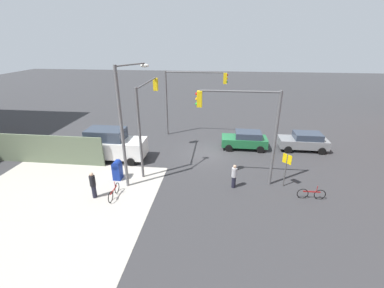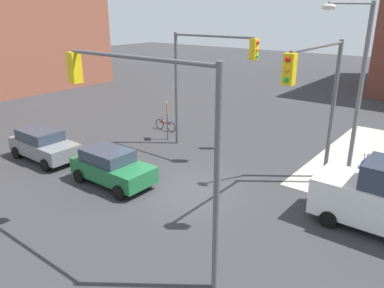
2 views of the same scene
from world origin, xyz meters
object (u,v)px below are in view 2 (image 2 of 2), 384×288
at_px(traffic_signal_nw_corner, 205,70).
at_px(street_lamp_corner, 356,81).
at_px(coupe_green, 112,166).
at_px(pedestrian_waiting, 218,134).
at_px(mailbox_blue, 367,173).
at_px(coupe_gray, 44,144).
at_px(bicycle_leaning_on_fence, 365,163).
at_px(traffic_signal_se_corner, 150,120).
at_px(traffic_signal_ne_corner, 319,92).
at_px(bicycle_at_crosswalk, 165,125).

relative_size(traffic_signal_nw_corner, street_lamp_corner, 0.81).
bearing_deg(coupe_green, pedestrian_waiting, 79.69).
distance_m(street_lamp_corner, mailbox_blue, 4.14).
distance_m(coupe_gray, bicycle_leaning_on_fence, 16.77).
bearing_deg(bicycle_leaning_on_fence, coupe_gray, -147.08).
distance_m(traffic_signal_se_corner, pedestrian_waiting, 11.21).
bearing_deg(coupe_green, traffic_signal_se_corner, -27.72).
height_order(traffic_signal_nw_corner, pedestrian_waiting, traffic_signal_nw_corner).
xyz_separation_m(traffic_signal_se_corner, coupe_gray, (-10.63, 2.59, -3.82)).
height_order(traffic_signal_se_corner, pedestrian_waiting, traffic_signal_se_corner).
xyz_separation_m(mailbox_blue, bicycle_leaning_on_fence, (-0.60, 2.20, -0.42)).
bearing_deg(street_lamp_corner, mailbox_blue, -21.98).
bearing_deg(traffic_signal_se_corner, coupe_gray, 166.30).
distance_m(traffic_signal_ne_corner, coupe_gray, 14.20).
distance_m(traffic_signal_se_corner, mailbox_blue, 11.04).
relative_size(traffic_signal_se_corner, bicycle_at_crosswalk, 3.71).
relative_size(traffic_signal_ne_corner, bicycle_at_crosswalk, 3.71).
xyz_separation_m(coupe_gray, bicycle_at_crosswalk, (1.67, 7.91, -0.50)).
relative_size(traffic_signal_se_corner, coupe_green, 1.61).
bearing_deg(mailbox_blue, bicycle_at_crosswalk, 175.60).
bearing_deg(coupe_gray, bicycle_at_crosswalk, 78.11).
relative_size(mailbox_blue, pedestrian_waiting, 0.84).
distance_m(traffic_signal_nw_corner, coupe_gray, 9.54).
distance_m(traffic_signal_se_corner, bicycle_at_crosswalk, 14.46).
distance_m(traffic_signal_nw_corner, pedestrian_waiting, 3.83).
distance_m(pedestrian_waiting, bicycle_leaning_on_fence, 7.88).
xyz_separation_m(mailbox_blue, coupe_green, (-9.45, -6.66, 0.08)).
height_order(mailbox_blue, pedestrian_waiting, pedestrian_waiting).
height_order(traffic_signal_ne_corner, bicycle_at_crosswalk, traffic_signal_ne_corner).
xyz_separation_m(street_lamp_corner, bicycle_leaning_on_fence, (0.57, 1.72, -4.35)).
distance_m(pedestrian_waiting, bicycle_at_crosswalk, 4.90).
relative_size(traffic_signal_nw_corner, coupe_gray, 1.56).
bearing_deg(bicycle_leaning_on_fence, traffic_signal_nw_corner, -161.56).
bearing_deg(bicycle_at_crosswalk, mailbox_blue, -4.40).
relative_size(mailbox_blue, coupe_green, 0.35).
bearing_deg(bicycle_leaning_on_fence, street_lamp_corner, -108.35).
distance_m(traffic_signal_se_corner, street_lamp_corner, 10.38).
height_order(pedestrian_waiting, bicycle_at_crosswalk, pedestrian_waiting).
xyz_separation_m(traffic_signal_ne_corner, mailbox_blue, (1.70, 2.54, -3.86)).
xyz_separation_m(traffic_signal_nw_corner, bicycle_at_crosswalk, (-4.31, 1.50, -4.27)).
relative_size(street_lamp_corner, coupe_gray, 1.92).
height_order(coupe_gray, pedestrian_waiting, pedestrian_waiting).
xyz_separation_m(mailbox_blue, coupe_gray, (-14.67, -6.91, 0.08)).
xyz_separation_m(traffic_signal_ne_corner, street_lamp_corner, (0.53, 3.02, 0.08)).
relative_size(coupe_green, pedestrian_waiting, 2.38).
bearing_deg(mailbox_blue, traffic_signal_se_corner, -113.05).
distance_m(traffic_signal_nw_corner, bicycle_leaning_on_fence, 9.54).
height_order(street_lamp_corner, bicycle_leaning_on_fence, street_lamp_corner).
bearing_deg(pedestrian_waiting, traffic_signal_se_corner, 143.57).
bearing_deg(traffic_signal_ne_corner, pedestrian_waiting, 157.11).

